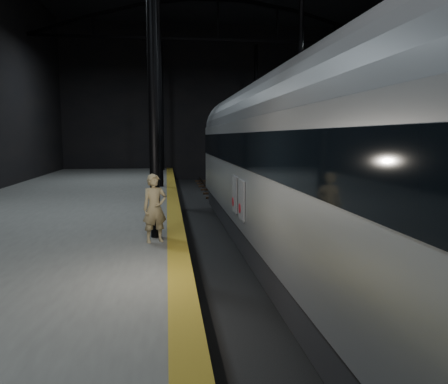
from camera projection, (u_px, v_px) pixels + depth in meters
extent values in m
plane|color=black|center=(262.00, 236.00, 16.25)|extent=(44.00, 44.00, 0.00)
cube|color=#50504E|center=(52.00, 228.00, 15.22)|extent=(9.00, 43.80, 1.00)
cube|color=olive|center=(174.00, 211.00, 15.70)|extent=(0.50, 43.80, 0.01)
cube|color=#3F3328|center=(243.00, 232.00, 16.13)|extent=(0.08, 43.00, 0.14)
cube|color=#3F3328|center=(281.00, 231.00, 16.32)|extent=(0.08, 43.00, 0.14)
cube|color=black|center=(262.00, 234.00, 16.24)|extent=(2.40, 42.00, 0.12)
cylinder|color=black|center=(152.00, 44.00, 11.07)|extent=(0.26, 0.26, 10.00)
cylinder|color=black|center=(430.00, 52.00, 12.05)|extent=(0.26, 0.26, 10.00)
cylinder|color=black|center=(159.00, 92.00, 22.87)|extent=(0.26, 0.26, 10.00)
cylinder|color=black|center=(300.00, 94.00, 23.85)|extent=(0.26, 0.26, 10.00)
cylinder|color=black|center=(162.00, 107.00, 34.67)|extent=(0.26, 0.26, 10.00)
cylinder|color=black|center=(256.00, 108.00, 35.65)|extent=(0.26, 0.26, 10.00)
cube|color=black|center=(218.00, 40.00, 28.76)|extent=(23.60, 0.15, 0.18)
cube|color=#96999D|center=(287.00, 173.00, 12.78)|extent=(2.95, 20.37, 3.06)
cube|color=black|center=(285.00, 237.00, 13.02)|extent=(2.70, 19.96, 0.87)
cube|color=black|center=(287.00, 149.00, 12.69)|extent=(3.01, 20.06, 0.92)
cylinder|color=slate|center=(288.00, 121.00, 12.58)|extent=(2.89, 20.16, 2.89)
cube|color=black|center=(423.00, 380.00, 6.05)|extent=(1.83, 2.24, 0.36)
cube|color=black|center=(244.00, 210.00, 20.08)|extent=(1.83, 2.24, 0.36)
cube|color=silver|center=(242.00, 200.00, 11.66)|extent=(0.04, 0.76, 1.07)
cube|color=silver|center=(235.00, 194.00, 12.86)|extent=(0.04, 0.76, 1.07)
cylinder|color=#B21522|center=(240.00, 208.00, 11.87)|extent=(0.03, 0.26, 0.26)
cylinder|color=#B21522|center=(233.00, 202.00, 13.07)|extent=(0.03, 0.26, 0.26)
imported|color=tan|center=(155.00, 208.00, 11.02)|extent=(0.74, 0.60, 1.74)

